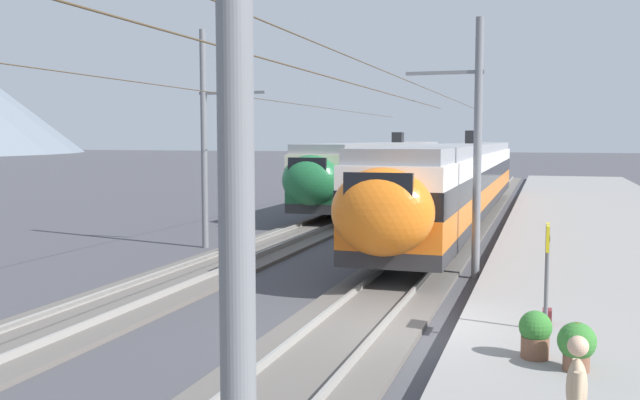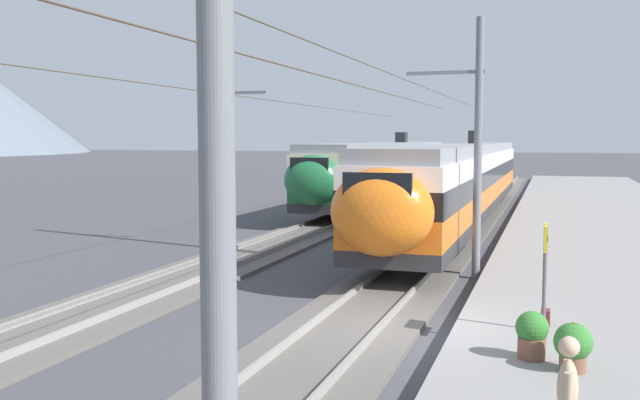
{
  "view_description": "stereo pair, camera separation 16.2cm",
  "coord_description": "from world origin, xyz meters",
  "px_view_note": "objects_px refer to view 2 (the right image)",
  "views": [
    {
      "loc": [
        -14.17,
        -2.55,
        4.12
      ],
      "look_at": [
        4.56,
        3.49,
        2.39
      ],
      "focal_mm": 39.39,
      "sensor_mm": 36.0,
      "label": 1
    },
    {
      "loc": [
        -14.12,
        -2.7,
        4.12
      ],
      "look_at": [
        4.56,
        3.49,
        2.39
      ],
      "focal_mm": 39.39,
      "sensor_mm": 36.0,
      "label": 2
    }
  ],
  "objects_px": {
    "catenary_mast_mid": "(473,142)",
    "catenary_mast_far_side": "(210,136)",
    "handbag_near_sign": "(545,317)",
    "train_near_platform": "(462,178)",
    "platform_sign": "(545,253)",
    "catenary_mast_west": "(196,121)",
    "train_far_track": "(385,168)",
    "potted_plant_platform_edge": "(532,333)",
    "potted_plant_by_shelter": "(573,344)"
  },
  "relations": [
    {
      "from": "catenary_mast_mid",
      "to": "potted_plant_platform_edge",
      "type": "xyz_separation_m",
      "value": [
        -8.56,
        -1.97,
        -3.19
      ]
    },
    {
      "from": "handbag_near_sign",
      "to": "catenary_mast_mid",
      "type": "bearing_deg",
      "value": 19.31
    },
    {
      "from": "catenary_mast_far_side",
      "to": "platform_sign",
      "type": "relative_size",
      "value": 21.88
    },
    {
      "from": "train_near_platform",
      "to": "handbag_near_sign",
      "type": "height_order",
      "value": "train_near_platform"
    },
    {
      "from": "train_far_track",
      "to": "platform_sign",
      "type": "height_order",
      "value": "train_far_track"
    },
    {
      "from": "potted_plant_platform_edge",
      "to": "potted_plant_by_shelter",
      "type": "xyz_separation_m",
      "value": [
        -0.48,
        -0.65,
        -0.0
      ]
    },
    {
      "from": "catenary_mast_far_side",
      "to": "potted_plant_platform_edge",
      "type": "distance_m",
      "value": 16.84
    },
    {
      "from": "handbag_near_sign",
      "to": "potted_plant_platform_edge",
      "type": "distance_m",
      "value": 2.41
    },
    {
      "from": "catenary_mast_west",
      "to": "platform_sign",
      "type": "distance_m",
      "value": 10.53
    },
    {
      "from": "train_far_track",
      "to": "train_near_platform",
      "type": "bearing_deg",
      "value": -148.43
    },
    {
      "from": "handbag_near_sign",
      "to": "train_near_platform",
      "type": "bearing_deg",
      "value": 11.85
    },
    {
      "from": "catenary_mast_far_side",
      "to": "potted_plant_by_shelter",
      "type": "height_order",
      "value": "catenary_mast_far_side"
    },
    {
      "from": "train_far_track",
      "to": "catenary_mast_mid",
      "type": "distance_m",
      "value": 23.98
    },
    {
      "from": "train_near_platform",
      "to": "platform_sign",
      "type": "bearing_deg",
      "value": -168.53
    },
    {
      "from": "train_near_platform",
      "to": "platform_sign",
      "type": "relative_size",
      "value": 16.54
    },
    {
      "from": "catenary_mast_west",
      "to": "potted_plant_platform_edge",
      "type": "xyz_separation_m",
      "value": [
        8.16,
        -1.95,
        -3.42
      ]
    },
    {
      "from": "train_far_track",
      "to": "catenary_mast_far_side",
      "type": "height_order",
      "value": "catenary_mast_far_side"
    },
    {
      "from": "catenary_mast_mid",
      "to": "potted_plant_by_shelter",
      "type": "height_order",
      "value": "catenary_mast_mid"
    },
    {
      "from": "platform_sign",
      "to": "train_far_track",
      "type": "bearing_deg",
      "value": 18.78
    },
    {
      "from": "train_near_platform",
      "to": "potted_plant_by_shelter",
      "type": "distance_m",
      "value": 22.37
    },
    {
      "from": "platform_sign",
      "to": "catenary_mast_mid",
      "type": "bearing_deg",
      "value": 17.74
    },
    {
      "from": "catenary_mast_mid",
      "to": "handbag_near_sign",
      "type": "relative_size",
      "value": 105.0
    },
    {
      "from": "train_near_platform",
      "to": "potted_plant_platform_edge",
      "type": "height_order",
      "value": "train_near_platform"
    },
    {
      "from": "catenary_mast_west",
      "to": "potted_plant_platform_edge",
      "type": "height_order",
      "value": "catenary_mast_west"
    },
    {
      "from": "catenary_mast_mid",
      "to": "catenary_mast_far_side",
      "type": "relative_size",
      "value": 1.0
    },
    {
      "from": "catenary_mast_mid",
      "to": "platform_sign",
      "type": "relative_size",
      "value": 21.88
    },
    {
      "from": "potted_plant_platform_edge",
      "to": "catenary_mast_west",
      "type": "bearing_deg",
      "value": 166.53
    },
    {
      "from": "catenary_mast_far_side",
      "to": "train_far_track",
      "type": "bearing_deg",
      "value": -6.2
    },
    {
      "from": "train_far_track",
      "to": "potted_plant_platform_edge",
      "type": "bearing_deg",
      "value": -162.57
    },
    {
      "from": "catenary_mast_far_side",
      "to": "platform_sign",
      "type": "xyz_separation_m",
      "value": [
        -9.5,
        -12.1,
        -2.32
      ]
    },
    {
      "from": "catenary_mast_far_side",
      "to": "potted_plant_platform_edge",
      "type": "relative_size",
      "value": 55.73
    },
    {
      "from": "potted_plant_by_shelter",
      "to": "platform_sign",
      "type": "bearing_deg",
      "value": 11.46
    },
    {
      "from": "train_far_track",
      "to": "handbag_near_sign",
      "type": "bearing_deg",
      "value": -160.87
    },
    {
      "from": "platform_sign",
      "to": "catenary_mast_west",
      "type": "bearing_deg",
      "value": 168.07
    },
    {
      "from": "train_near_platform",
      "to": "catenary_mast_west",
      "type": "distance_m",
      "value": 29.69
    },
    {
      "from": "catenary_mast_far_side",
      "to": "potted_plant_platform_edge",
      "type": "bearing_deg",
      "value": -133.67
    },
    {
      "from": "train_far_track",
      "to": "potted_plant_by_shelter",
      "type": "distance_m",
      "value": 33.34
    },
    {
      "from": "catenary_mast_mid",
      "to": "potted_plant_by_shelter",
      "type": "relative_size",
      "value": 57.58
    },
    {
      "from": "potted_plant_by_shelter",
      "to": "catenary_mast_west",
      "type": "bearing_deg",
      "value": 161.28
    },
    {
      "from": "handbag_near_sign",
      "to": "potted_plant_platform_edge",
      "type": "height_order",
      "value": "potted_plant_platform_edge"
    },
    {
      "from": "train_far_track",
      "to": "potted_plant_platform_edge",
      "type": "height_order",
      "value": "train_far_track"
    },
    {
      "from": "platform_sign",
      "to": "potted_plant_by_shelter",
      "type": "bearing_deg",
      "value": -168.54
    },
    {
      "from": "train_far_track",
      "to": "potted_plant_by_shelter",
      "type": "relative_size",
      "value": 37.5
    },
    {
      "from": "train_near_platform",
      "to": "catenary_mast_far_side",
      "type": "relative_size",
      "value": 0.76
    },
    {
      "from": "train_near_platform",
      "to": "handbag_near_sign",
      "type": "relative_size",
      "value": 79.38
    },
    {
      "from": "catenary_mast_mid",
      "to": "train_far_track",
      "type": "bearing_deg",
      "value": 19.08
    },
    {
      "from": "catenary_mast_far_side",
      "to": "handbag_near_sign",
      "type": "distance_m",
      "value": 15.56
    },
    {
      "from": "catenary_mast_mid",
      "to": "platform_sign",
      "type": "bearing_deg",
      "value": -162.26
    },
    {
      "from": "platform_sign",
      "to": "potted_plant_by_shelter",
      "type": "xyz_separation_m",
      "value": [
        -2.37,
        -0.48,
        -1.09
      ]
    },
    {
      "from": "catenary_mast_far_side",
      "to": "handbag_near_sign",
      "type": "bearing_deg",
      "value": -126.6
    }
  ]
}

